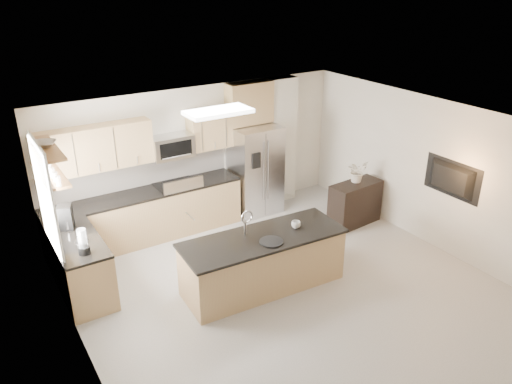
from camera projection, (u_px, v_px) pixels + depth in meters
floor at (297, 297)px, 7.52m from camera, size 6.50×6.50×0.00m
ceiling at (304, 131)px, 6.46m from camera, size 6.00×6.50×0.02m
wall_back at (198, 155)px, 9.50m from camera, size 6.00×0.02×2.60m
wall_left at (83, 287)px, 5.53m from camera, size 0.02×6.50×2.60m
wall_right at (442, 177)px, 8.45m from camera, size 0.02×6.50×2.60m
back_counter at (147, 215)px, 9.00m from camera, size 3.55×0.66×1.44m
left_counter at (81, 266)px, 7.46m from camera, size 0.66×1.50×0.92m
range at (179, 207)px, 9.29m from camera, size 0.76×0.64×1.14m
upper_cabinets at (132, 142)px, 8.53m from camera, size 3.50×0.33×0.75m
microwave at (172, 146)px, 8.92m from camera, size 0.76×0.40×0.40m
refrigerator at (255, 170)px, 9.90m from camera, size 0.92×0.78×1.78m
partition_column at (281, 141)px, 10.27m from camera, size 0.60×0.30×2.60m
window at (46, 199)px, 6.83m from camera, size 0.04×1.15×1.65m
shelf_lower at (50, 174)px, 6.85m from camera, size 0.30×1.20×0.04m
shelf_upper at (46, 149)px, 6.69m from camera, size 0.30×1.20×0.04m
ceiling_fixture at (218, 112)px, 7.52m from camera, size 1.00×0.50×0.06m
island at (263, 262)px, 7.62m from camera, size 2.57×1.05×1.30m
credenza at (355, 203)px, 9.57m from camera, size 1.08×0.52×0.84m
cup at (296, 225)px, 7.68m from camera, size 0.15×0.15×0.11m
platter at (271, 242)px, 7.29m from camera, size 0.45×0.45×0.02m
blender at (83, 243)px, 6.84m from camera, size 0.16×0.16×0.38m
kettle at (81, 236)px, 7.17m from camera, size 0.18×0.18×0.22m
coffee_maker at (66, 217)px, 7.52m from camera, size 0.27×0.30×0.38m
bowl at (44, 143)px, 6.69m from camera, size 0.52×0.52×0.10m
flower_vase at (358, 166)px, 9.35m from camera, size 0.59×0.51×0.63m
television at (449, 180)px, 8.23m from camera, size 0.14×1.08×0.62m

